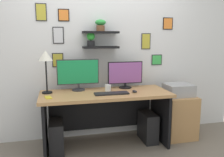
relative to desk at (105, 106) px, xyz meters
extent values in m
plane|color=#70665B|center=(0.00, -0.06, -0.54)|extent=(8.00, 8.00, 0.00)
cube|color=silver|center=(0.00, 0.38, 0.81)|extent=(4.40, 0.04, 2.70)
cube|color=black|center=(0.00, 0.26, 0.79)|extent=(0.50, 0.20, 0.03)
cube|color=black|center=(0.00, 0.26, 1.00)|extent=(0.50, 0.20, 0.03)
cylinder|color=brown|center=(0.00, 0.26, 1.05)|extent=(0.12, 0.12, 0.08)
ellipsoid|color=green|center=(0.00, 0.26, 1.13)|extent=(0.15, 0.15, 0.08)
cylinder|color=black|center=(-0.14, 0.26, 0.84)|extent=(0.11, 0.11, 0.08)
ellipsoid|color=green|center=(-0.14, 0.26, 0.94)|extent=(0.11, 0.11, 0.12)
cube|color=#2D2D33|center=(0.71, 0.36, 0.87)|extent=(0.14, 0.02, 0.24)
cube|color=gold|center=(0.71, 0.35, 0.87)|extent=(0.12, 0.00, 0.22)
cube|color=black|center=(-0.58, 0.36, 0.95)|extent=(0.15, 0.02, 0.23)
cube|color=silver|center=(-0.58, 0.35, 0.95)|extent=(0.13, 0.00, 0.21)
cube|color=#2D2D33|center=(0.90, 0.36, 0.58)|extent=(0.17, 0.02, 0.16)
cube|color=green|center=(0.90, 0.35, 0.58)|extent=(0.15, 0.00, 0.14)
cube|color=#2D2D33|center=(-0.79, 0.36, 1.26)|extent=(0.15, 0.02, 0.23)
cube|color=gold|center=(-0.79, 0.35, 1.26)|extent=(0.12, 0.00, 0.21)
cube|color=black|center=(-0.49, 0.36, 1.23)|extent=(0.15, 0.02, 0.17)
cube|color=orange|center=(-0.49, 0.35, 1.23)|extent=(0.13, 0.00, 0.14)
cube|color=black|center=(-0.60, 0.36, 0.61)|extent=(0.15, 0.02, 0.20)
cube|color=gold|center=(-0.60, 0.35, 0.61)|extent=(0.13, 0.00, 0.17)
cube|color=black|center=(1.06, 0.36, 1.13)|extent=(0.16, 0.02, 0.18)
cube|color=orange|center=(1.06, 0.35, 1.13)|extent=(0.14, 0.00, 0.16)
cube|color=tan|center=(0.00, -0.06, 0.19)|extent=(1.70, 0.68, 0.04)
cube|color=black|center=(-0.79, -0.06, -0.19)|extent=(0.04, 0.62, 0.71)
cube|color=black|center=(0.79, -0.06, -0.19)|extent=(0.04, 0.62, 0.71)
cube|color=black|center=(0.00, 0.24, -0.15)|extent=(1.50, 0.02, 0.50)
cylinder|color=#2D2D33|center=(-0.34, 0.15, 0.22)|extent=(0.18, 0.18, 0.02)
cylinder|color=#2D2D33|center=(-0.34, 0.15, 0.26)|extent=(0.03, 0.03, 0.08)
cube|color=#2D2D33|center=(-0.34, 0.16, 0.46)|extent=(0.57, 0.02, 0.34)
cube|color=#198C4C|center=(-0.34, 0.15, 0.46)|extent=(0.55, 0.00, 0.32)
cylinder|color=black|center=(0.34, 0.15, 0.22)|extent=(0.18, 0.18, 0.02)
cylinder|color=black|center=(0.34, 0.15, 0.25)|extent=(0.03, 0.03, 0.06)
cube|color=black|center=(0.34, 0.16, 0.43)|extent=(0.51, 0.02, 0.32)
cube|color=#8C4C99|center=(0.34, 0.15, 0.43)|extent=(0.48, 0.00, 0.29)
cube|color=black|center=(0.06, -0.17, 0.22)|extent=(0.44, 0.14, 0.02)
ellipsoid|color=black|center=(0.37, -0.15, 0.22)|extent=(0.06, 0.09, 0.03)
cylinder|color=black|center=(-0.75, 0.08, 0.22)|extent=(0.13, 0.13, 0.02)
cylinder|color=black|center=(-0.75, 0.08, 0.43)|extent=(0.02, 0.02, 0.41)
cone|color=silver|center=(-0.75, 0.08, 0.70)|extent=(0.18, 0.18, 0.13)
cube|color=yellow|center=(-0.73, -0.17, 0.21)|extent=(0.10, 0.15, 0.01)
cylinder|color=white|center=(0.05, 0.00, 0.25)|extent=(0.08, 0.08, 0.09)
cube|color=tan|center=(1.11, 0.02, -0.23)|extent=(0.44, 0.50, 0.63)
cube|color=#9E9EA3|center=(1.11, 0.02, 0.17)|extent=(0.38, 0.34, 0.17)
cube|color=black|center=(-0.66, -0.07, -0.34)|extent=(0.18, 0.40, 0.41)
cube|color=black|center=(0.62, -0.02, -0.34)|extent=(0.18, 0.40, 0.41)
camera|label=1|loc=(-0.63, -3.06, 0.93)|focal=38.16mm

